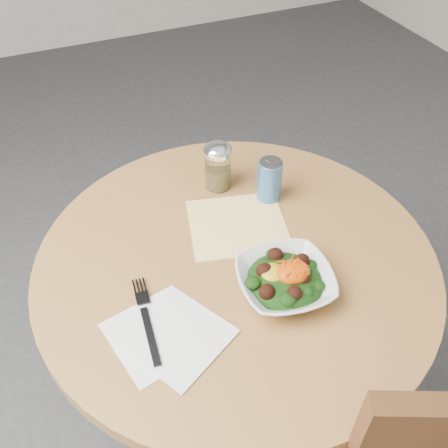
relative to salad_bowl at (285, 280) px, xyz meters
The scene contains 8 objects.
ground 0.79m from the salad_bowl, 113.30° to the left, with size 6.00×6.00×0.00m, color #313134.
table 0.26m from the salad_bowl, 113.30° to the left, with size 0.90×0.90×0.75m.
cloth_napkin 0.22m from the salad_bowl, 92.77° to the left, with size 0.23×0.21×0.00m, color #EAAD0C.
paper_napkins 0.26m from the salad_bowl, behind, with size 0.25×0.24×0.00m.
salad_bowl is the anchor object (origin of this frame).
fork 0.29m from the salad_bowl, behind, with size 0.04×0.22×0.00m.
spice_shaker 0.37m from the salad_bowl, 89.40° to the left, with size 0.07×0.07×0.13m.
beverage_can 0.30m from the salad_bowl, 69.58° to the left, with size 0.06×0.06×0.11m.
Camera 1 is at (-0.32, -0.69, 1.57)m, focal length 40.00 mm.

